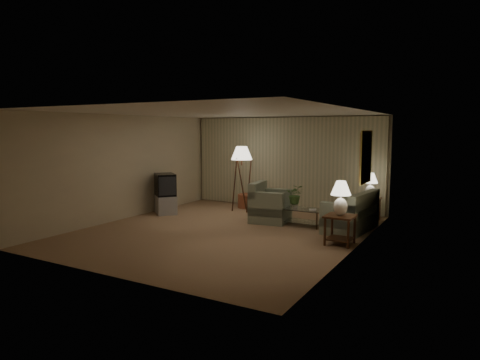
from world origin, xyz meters
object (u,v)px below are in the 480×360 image
Objects in this scene: sofa at (350,215)px; ottoman at (248,201)px; vase at (295,205)px; tv_cabinet at (165,204)px; crt_tv at (165,185)px; side_table_near at (340,224)px; coffee_table at (301,214)px; table_lamp_near at (341,195)px; table_lamp_far at (370,183)px; armchair at (270,206)px; floor_lamp at (242,177)px; side_table_far at (370,205)px.

sofa reaches higher than ottoman.
vase is at bearing -35.04° from ottoman.
tv_cabinet is 1.11× the size of crt_tv.
side_table_near is 0.54× the size of coffee_table.
table_lamp_near reaches higher than sofa.
table_lamp_far is at bearing 90.00° from side_table_near.
vase is (3.72, 0.40, -0.32)m from crt_tv.
armchair reaches higher than vase.
sofa reaches higher than coffee_table.
side_table_near is 4.13m from floor_lamp.
floor_lamp is at bearing 155.83° from vase.
ottoman is at bearing 177.87° from table_lamp_far.
ottoman is (-3.45, 1.38, -0.16)m from sofa.
armchair is 2.50m from side_table_near.
table_lamp_near reaches higher than table_lamp_far.
coffee_table is 7.94× the size of vase.
side_table_far is at bearing -65.86° from armchair.
armchair is at bearing -81.91° from sofa.
armchair is 1.04× the size of coffee_table.
armchair is at bearing 178.59° from coffee_table.
crt_tv is 3.75m from vase.
table_lamp_far is at bearing 7.37° from floor_lamp.
ottoman is (1.60, 1.88, -0.05)m from tv_cabinet.
table_lamp_far is (0.00, 2.60, -0.04)m from table_lamp_near.
table_lamp_far is at bearing 59.13° from tv_cabinet.
table_lamp_far reaches higher than ottoman.
armchair is 2.53m from side_table_far.
side_table_far is (0.00, 2.60, -0.01)m from side_table_near.
tv_cabinet is at bearing 170.69° from side_table_near.
ottoman is at bearing 146.78° from coffee_table.
vase is (2.12, -1.48, 0.28)m from ottoman.
table_lamp_near reaches higher than crt_tv.
ottoman is (-1.44, 1.46, -0.19)m from armchair.
side_table_near is 0.63× the size of tv_cabinet.
floor_lamp reaches higher than ottoman.
vase reaches higher than tv_cabinet.
side_table_far reaches higher than coffee_table.
table_lamp_far reaches higher than armchair.
table_lamp_far is 3.51m from floor_lamp.
crt_tv is 2.16m from floor_lamp.
table_lamp_near reaches higher than vase.
vase is at bearing -137.67° from table_lamp_far.
side_table_near is at bearing 31.24° from tv_cabinet.
side_table_far is at bearing 90.00° from table_lamp_far.
tv_cabinet is 2.27m from floor_lamp.
armchair reaches higher than side_table_far.
side_table_near is at bearing 31.24° from crt_tv.
tv_cabinet is 6.81× the size of vase.
crt_tv is at bearing -161.42° from side_table_far.
table_lamp_near is 0.38× the size of floor_lamp.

